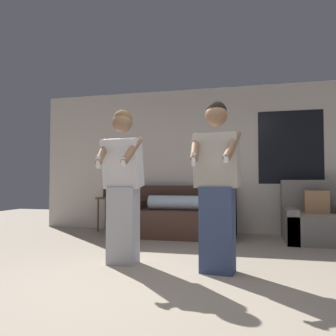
# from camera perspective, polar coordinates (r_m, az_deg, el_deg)

# --- Properties ---
(ground_plane) EXTENTS (14.00, 14.00, 0.00)m
(ground_plane) POSITION_cam_1_polar(r_m,az_deg,el_deg) (3.01, 2.28, -20.57)
(ground_plane) COLOR tan
(wall_back) EXTENTS (6.92, 0.07, 2.70)m
(wall_back) POSITION_cam_1_polar(r_m,az_deg,el_deg) (6.19, 8.38, 1.49)
(wall_back) COLOR silver
(wall_back) RESTS_ON ground_plane
(couch) EXTENTS (1.89, 0.99, 0.86)m
(couch) POSITION_cam_1_polar(r_m,az_deg,el_deg) (5.76, 2.23, -8.62)
(couch) COLOR #472D23
(couch) RESTS_ON ground_plane
(armchair) EXTENTS (1.00, 0.88, 0.97)m
(armchair) POSITION_cam_1_polar(r_m,az_deg,el_deg) (5.65, 24.52, -8.50)
(armchair) COLOR slate
(armchair) RESTS_ON ground_plane
(side_table) EXTENTS (0.50, 0.43, 0.79)m
(side_table) POSITION_cam_1_polar(r_m,az_deg,el_deg) (6.40, -9.74, -5.92)
(side_table) COLOR brown
(side_table) RESTS_ON ground_plane
(person_left) EXTENTS (0.49, 0.51, 1.77)m
(person_left) POSITION_cam_1_polar(r_m,az_deg,el_deg) (3.80, -7.91, -2.85)
(person_left) COLOR #B2B2B7
(person_left) RESTS_ON ground_plane
(person_right) EXTENTS (0.52, 0.52, 1.79)m
(person_right) POSITION_cam_1_polar(r_m,az_deg,el_deg) (3.45, 8.50, -2.83)
(person_right) COLOR #384770
(person_right) RESTS_ON ground_plane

